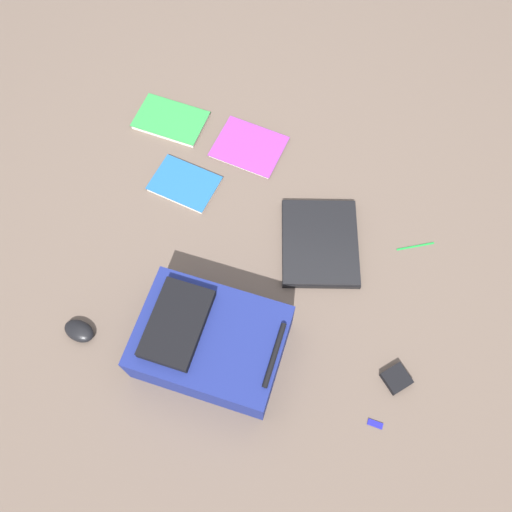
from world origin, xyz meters
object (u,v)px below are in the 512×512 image
book_red (171,120)px  earbud_pouch (396,379)px  book_manual (185,184)px  laptop (320,243)px  computer_mouse (79,331)px  pen_black (415,246)px  book_comic (249,147)px  usb_stick (375,424)px  backpack (209,342)px

book_red → earbud_pouch: earbud_pouch is taller
book_manual → laptop: bearing=75.2°
computer_mouse → pen_black: computer_mouse is taller
book_red → pen_black: 1.03m
book_comic → earbud_pouch: bearing=39.8°
laptop → computer_mouse: computer_mouse is taller
book_red → earbud_pouch: bearing=49.5°
book_comic → usb_stick: book_comic is taller
book_manual → book_comic: book_manual is taller
book_manual → usb_stick: size_ratio=5.74×
book_comic → pen_black: (0.28, 0.65, -0.00)m
book_manual → computer_mouse: size_ratio=2.56×
book_comic → usb_stick: size_ratio=6.24×
backpack → laptop: bearing=147.3°
book_manual → usb_stick: (0.69, 0.78, -0.00)m
laptop → usb_stick: 0.61m
backpack → laptop: backpack is taller
book_red → earbud_pouch: (0.81, 0.95, 0.00)m
book_comic → laptop: bearing=43.1°
backpack → laptop: 0.52m
book_manual → book_red: 0.29m
book_manual → book_red: (-0.26, -0.13, 0.00)m
book_red → book_comic: 0.32m
usb_stick → laptop: bearing=-155.1°
backpack → pen_black: bearing=129.4°
computer_mouse → earbud_pouch: 1.01m
laptop → usb_stick: bearing=24.9°
laptop → book_manual: bearing=-104.8°
book_manual → usb_stick: book_manual is taller
book_manual → book_red: bearing=-154.6°
book_manual → pen_black: book_manual is taller
book_red → earbud_pouch: 1.25m
backpack → book_manual: bearing=-157.2°
backpack → book_manual: backpack is taller
laptop → usb_stick: size_ratio=8.01×
earbud_pouch → usb_stick: bearing=-17.8°
book_red → pen_black: book_red is taller
backpack → book_manual: size_ratio=1.76×
laptop → computer_mouse: 0.84m
usb_stick → pen_black: bearing=173.8°
book_red → laptop: bearing=58.0°
book_manual → pen_black: bearing=84.9°
laptop → book_red: 0.76m
book_red → usb_stick: size_ratio=6.23×
pen_black → usb_stick: (0.62, -0.07, 0.00)m
backpack → laptop: size_ratio=1.26×
backpack → earbud_pouch: 0.59m
earbud_pouch → book_comic: bearing=-140.2°
laptop → book_comic: size_ratio=1.28×
earbud_pouch → usb_stick: size_ratio=1.61×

